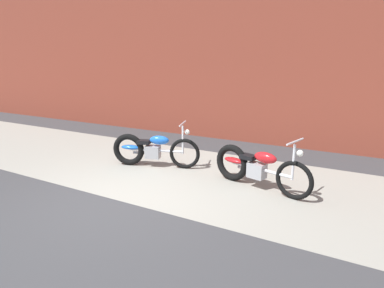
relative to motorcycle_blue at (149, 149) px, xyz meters
The scene contains 5 objects.
ground_plane 1.91m from the motorcycle_blue, 69.62° to the right, with size 80.00×80.00×0.00m, color #38383A.
sidewalk_slab 0.76m from the motorcycle_blue, ahead, with size 36.00×3.50×0.01m, color gray.
brick_building_wall 4.25m from the motorcycle_blue, 79.29° to the left, with size 36.00×0.50×5.60m, color brown.
motorcycle_blue is the anchor object (origin of this frame).
motorcycle_red 2.42m from the motorcycle_blue, ahead, with size 1.97×0.77×1.03m.
Camera 1 is at (3.39, -3.67, 2.25)m, focal length 29.11 mm.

